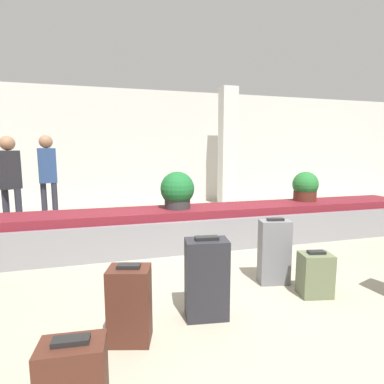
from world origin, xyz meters
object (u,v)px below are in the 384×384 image
object	(u,v)px
potted_plant_0	(305,187)
suitcase_4	(274,252)
pillar	(228,148)
traveler_0	(48,171)
traveler_1	(10,177)
potted_plant_1	(177,191)
suitcase_3	(130,305)
suitcase_2	(315,274)
suitcase_6	(207,279)

from	to	relation	value
potted_plant_0	suitcase_4	bearing A→B (deg)	-133.41
pillar	traveler_0	bearing A→B (deg)	-164.58
traveler_0	traveler_1	xyz separation A→B (m)	(-0.48, -0.68, -0.04)
potted_plant_0	traveler_1	xyz separation A→B (m)	(-5.08, 1.24, 0.20)
pillar	traveler_0	size ratio (longest dim) A/B	1.76
suitcase_4	potted_plant_1	world-z (taller)	potted_plant_1
potted_plant_1	traveler_0	world-z (taller)	traveler_0
traveler_0	potted_plant_0	bearing A→B (deg)	-38.27
suitcase_3	traveler_1	distance (m)	4.09
suitcase_4	traveler_0	bearing A→B (deg)	139.80
potted_plant_1	suitcase_3	bearing A→B (deg)	-111.56
pillar	potted_plant_1	size ratio (longest dim) A/B	5.56
pillar	suitcase_4	distance (m)	5.16
suitcase_4	traveler_0	size ratio (longest dim) A/B	0.42
suitcase_3	potted_plant_0	xyz separation A→B (m)	(3.28, 2.36, 0.56)
potted_plant_1	pillar	bearing A→B (deg)	56.46
suitcase_2	traveler_1	distance (m)	5.06
suitcase_2	potted_plant_0	bearing A→B (deg)	68.22
suitcase_4	potted_plant_0	distance (m)	2.41
suitcase_3	potted_plant_0	world-z (taller)	potted_plant_0
suitcase_2	potted_plant_1	distance (m)	2.33
suitcase_4	traveler_1	size ratio (longest dim) A/B	0.43
potted_plant_0	potted_plant_1	bearing A→B (deg)	-177.43
suitcase_4	traveler_0	xyz separation A→B (m)	(-2.97, 3.63, 0.74)
suitcase_3	traveler_0	world-z (taller)	traveler_0
pillar	suitcase_2	distance (m)	5.49
pillar	suitcase_2	size ratio (longest dim) A/B	6.61
suitcase_4	potted_plant_0	bearing A→B (deg)	57.03
traveler_1	potted_plant_0	bearing A→B (deg)	-55.44
pillar	potted_plant_0	world-z (taller)	pillar
potted_plant_0	traveler_1	world-z (taller)	traveler_1
suitcase_3	suitcase_6	distance (m)	0.72
traveler_0	potted_plant_1	bearing A→B (deg)	-58.13
suitcase_2	potted_plant_0	distance (m)	2.57
suitcase_3	suitcase_4	distance (m)	1.78
suitcase_2	suitcase_6	distance (m)	1.24
pillar	traveler_0	distance (m)	4.53
pillar	suitcase_3	world-z (taller)	pillar
pillar	suitcase_4	world-z (taller)	pillar
pillar	suitcase_6	world-z (taller)	pillar
suitcase_4	traveler_0	world-z (taller)	traveler_0
pillar	traveler_1	bearing A→B (deg)	-158.73
suitcase_6	potted_plant_0	world-z (taller)	potted_plant_0
potted_plant_0	traveler_1	bearing A→B (deg)	166.32
suitcase_6	traveler_0	world-z (taller)	traveler_0
traveler_0	suitcase_4	bearing A→B (deg)	-66.27
suitcase_2	suitcase_6	xyz separation A→B (m)	(-1.22, -0.09, 0.14)
suitcase_3	suitcase_4	bearing A→B (deg)	36.32
suitcase_4	potted_plant_1	size ratio (longest dim) A/B	1.33
suitcase_2	suitcase_4	size ratio (longest dim) A/B	0.63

